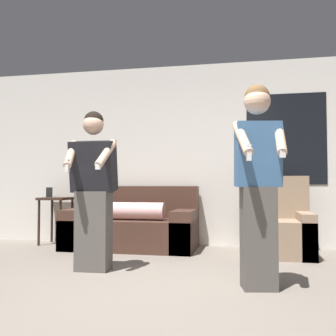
# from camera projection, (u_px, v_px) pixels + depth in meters

# --- Properties ---
(ground_plane) EXTENTS (14.00, 14.00, 0.00)m
(ground_plane) POSITION_uv_depth(u_px,v_px,m) (138.00, 305.00, 2.91)
(ground_plane) COLOR slate
(wall_back) EXTENTS (6.98, 0.07, 2.70)m
(wall_back) POSITION_uv_depth(u_px,v_px,m) (194.00, 154.00, 5.88)
(wall_back) COLOR silver
(wall_back) RESTS_ON ground_plane
(couch) EXTENTS (1.82, 0.87, 0.88)m
(couch) POSITION_uv_depth(u_px,v_px,m) (132.00, 226.00, 5.54)
(couch) COLOR #472D23
(couch) RESTS_ON ground_plane
(armchair) EXTENTS (0.88, 0.81, 1.01)m
(armchair) POSITION_uv_depth(u_px,v_px,m) (276.00, 229.00, 5.02)
(armchair) COLOR #937A60
(armchair) RESTS_ON ground_plane
(side_table) EXTENTS (0.42, 0.47, 0.86)m
(side_table) POSITION_uv_depth(u_px,v_px,m) (56.00, 206.00, 5.97)
(side_table) COLOR #332319
(side_table) RESTS_ON ground_plane
(person_left) EXTENTS (0.52, 0.49, 1.67)m
(person_left) POSITION_uv_depth(u_px,v_px,m) (93.00, 190.00, 4.12)
(person_left) COLOR #56514C
(person_left) RESTS_ON ground_plane
(person_right) EXTENTS (0.45, 0.51, 1.78)m
(person_right) POSITION_uv_depth(u_px,v_px,m) (258.00, 181.00, 3.40)
(person_right) COLOR #56514C
(person_right) RESTS_ON ground_plane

